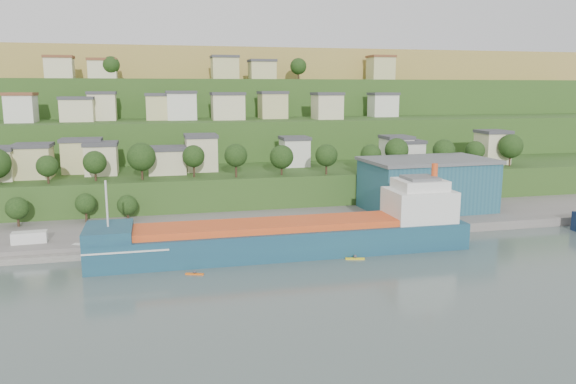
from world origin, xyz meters
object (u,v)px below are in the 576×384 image
object	(u,v)px
cargo_ship_near	(296,238)
warehouse	(427,184)
caravan	(30,239)
kayak_orange	(195,273)

from	to	relation	value
cargo_ship_near	warehouse	xyz separation A→B (m)	(39.19, 22.37, 5.42)
caravan	kayak_orange	world-z (taller)	caravan
warehouse	cargo_ship_near	bearing A→B (deg)	-152.90
cargo_ship_near	caravan	distance (m)	52.20
cargo_ship_near	warehouse	size ratio (longest dim) A/B	2.31
caravan	kayak_orange	xyz separation A→B (m)	(30.34, -20.95, -2.47)
caravan	cargo_ship_near	bearing A→B (deg)	-17.41
cargo_ship_near	caravan	xyz separation A→B (m)	(-50.72, 12.35, -0.31)
cargo_ship_near	kayak_orange	size ratio (longest dim) A/B	22.83
warehouse	caravan	world-z (taller)	warehouse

